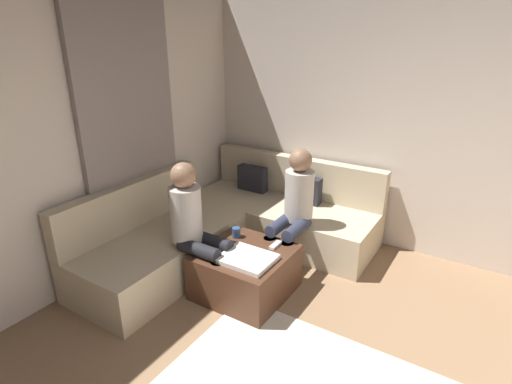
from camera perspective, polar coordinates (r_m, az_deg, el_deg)
wall_back at (r=4.32m, az=29.02°, el=7.36°), size 6.00×0.12×2.70m
curtain_panel at (r=4.11m, az=-17.10°, el=7.08°), size 0.06×1.10×2.50m
sectional_couch at (r=4.36m, az=-3.29°, el=-4.79°), size 2.10×2.55×0.87m
ottoman at (r=3.71m, az=-1.50°, el=-11.12°), size 0.76×0.76×0.42m
folded_blanket at (r=3.46m, az=-1.25°, el=-9.31°), size 0.44×0.36×0.04m
coffee_mug at (r=3.82m, az=-2.80°, el=-5.67°), size 0.08×0.08×0.10m
game_remote at (r=3.68m, az=2.74°, el=-7.44°), size 0.05×0.15×0.02m
person_on_couch_back at (r=3.92m, az=5.38°, el=-1.94°), size 0.30×0.60×1.20m
person_on_couch_side at (r=3.58m, az=-8.55°, el=-4.48°), size 0.60×0.30×1.20m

